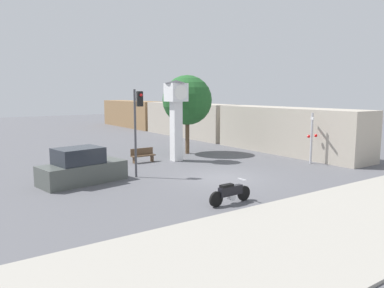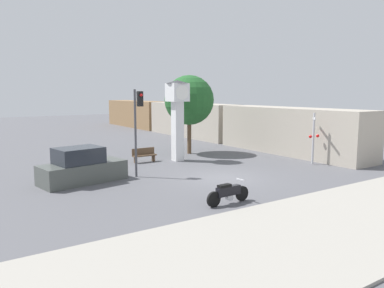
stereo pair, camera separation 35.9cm
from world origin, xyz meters
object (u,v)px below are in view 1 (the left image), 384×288
Objects in this scene: railroad_crossing_signal at (312,136)px; street_tree at (187,100)px; bench at (143,155)px; traffic_light at (137,118)px; parked_car at (82,168)px; clock_tower at (176,108)px; motorcycle at (230,193)px; freight_train at (188,120)px.

street_tree is (-4.27, 7.77, 2.16)m from railroad_crossing_signal.
traffic_light is at bearing -120.26° from bench.
bench is 6.05m from parked_car.
clock_tower is 1.64× the size of railroad_crossing_signal.
parked_car is at bearing -160.65° from clock_tower.
parked_car is at bearing 172.40° from traffic_light.
street_tree reaches higher than clock_tower.
street_tree is at bearing 37.20° from traffic_light.
street_tree is at bearing 62.12° from motorcycle.
motorcycle is at bearing -116.03° from street_tree.
railroad_crossing_signal is 9.13m from street_tree.
traffic_light reaches higher than parked_car.
freight_train is 24.51× the size of bench.
railroad_crossing_signal is at bearing -14.88° from traffic_light.
clock_tower is 3.32× the size of bench.
motorcycle is at bearing -97.10° from bench.
freight_train reaches higher than bench.
bench is (2.14, 3.66, -2.70)m from traffic_light.
street_tree reaches higher than bench.
bench is at bearing -135.53° from freight_train.
motorcycle is 23.98m from freight_train.
parked_car reaches higher than bench.
clock_tower is 5.17m from traffic_light.
motorcycle is 0.48× the size of parked_car.
clock_tower is 1.19× the size of parked_car.
bench is (-8.61, 6.52, -1.29)m from railroad_crossing_signal.
railroad_crossing_signal is (-2.08, -17.01, 0.08)m from freight_train.
railroad_crossing_signal is (10.74, -2.86, -1.41)m from traffic_light.
traffic_light reaches higher than bench.
railroad_crossing_signal is 14.11m from parked_car.
clock_tower is 1.13× the size of traffic_light.
clock_tower is 3.76m from bench.
traffic_light is at bearing -132.18° from freight_train.
clock_tower reaches higher than traffic_light.
motorcycle is at bearing -109.63° from clock_tower.
freight_train reaches higher than motorcycle.
street_tree is at bearing 41.85° from clock_tower.
clock_tower is at bearing 9.41° from parked_car.
bench is (-4.34, -1.26, -3.45)m from street_tree.
freight_train is 6.80× the size of street_tree.
street_tree is at bearing -124.50° from freight_train.
parked_car is (-2.95, 0.39, -2.44)m from traffic_light.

